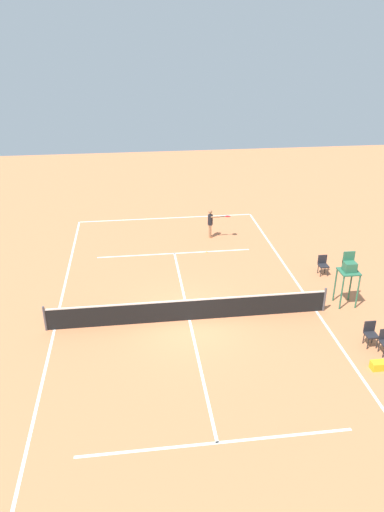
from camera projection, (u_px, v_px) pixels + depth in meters
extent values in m
plane|color=#D37A4C|center=(189.00, 320.00, 19.45)|extent=(60.00, 60.00, 0.00)
cube|color=white|center=(166.00, 218.00, 29.98)|extent=(10.75, 0.10, 0.01)
cube|color=white|center=(316.00, 311.00, 20.07)|extent=(0.10, 23.49, 0.01)
cube|color=white|center=(54.00, 329.00, 18.83)|extent=(0.10, 23.49, 0.01)
cube|color=white|center=(174.00, 253.00, 25.24)|extent=(8.06, 0.10, 0.01)
cube|color=white|center=(217.00, 443.00, 13.66)|extent=(8.06, 0.10, 0.01)
cube|color=white|center=(189.00, 320.00, 19.45)|extent=(0.10, 12.92, 0.01)
cylinder|color=#4C4C51|center=(324.00, 300.00, 19.88)|extent=(0.10, 0.10, 1.07)
cylinder|color=#4C4C51|center=(45.00, 319.00, 18.57)|extent=(0.10, 0.10, 1.07)
cube|color=black|center=(189.00, 310.00, 19.26)|extent=(11.35, 0.03, 0.91)
cube|color=white|center=(189.00, 300.00, 19.05)|extent=(11.35, 0.04, 0.06)
cylinder|color=#9E704C|center=(210.00, 230.00, 27.15)|extent=(0.12, 0.12, 0.76)
cylinder|color=#9E704C|center=(210.00, 232.00, 26.97)|extent=(0.12, 0.12, 0.76)
cylinder|color=black|center=(210.00, 220.00, 26.77)|extent=(0.28, 0.28, 0.60)
sphere|color=#9E704C|center=(210.00, 212.00, 26.57)|extent=(0.22, 0.22, 0.22)
cylinder|color=#9E704C|center=(210.00, 218.00, 26.92)|extent=(0.09, 0.09, 0.53)
cylinder|color=#9E704C|center=(216.00, 217.00, 26.53)|extent=(0.53, 0.09, 0.09)
cylinder|color=black|center=(223.00, 217.00, 26.58)|extent=(0.26, 0.04, 0.04)
ellipsoid|color=red|center=(228.00, 216.00, 26.61)|extent=(0.32, 0.28, 0.04)
sphere|color=#CCE033|center=(207.00, 252.00, 25.33)|extent=(0.07, 0.07, 0.07)
cylinder|color=#2D6B4C|center=(358.00, 292.00, 19.97)|extent=(0.07, 0.07, 1.55)
cylinder|color=#2D6B4C|center=(342.00, 293.00, 19.89)|extent=(0.07, 0.07, 1.55)
cylinder|color=#2D6B4C|center=(351.00, 284.00, 20.60)|extent=(0.07, 0.07, 1.55)
cylinder|color=#2D6B4C|center=(335.00, 285.00, 20.52)|extent=(0.07, 0.07, 1.55)
cube|color=#2D6B4C|center=(349.00, 272.00, 19.90)|extent=(0.80, 0.80, 0.06)
cube|color=#2D6B4C|center=(350.00, 267.00, 19.80)|extent=(0.50, 0.44, 0.40)
cube|color=#2D6B4C|center=(349.00, 257.00, 19.83)|extent=(0.50, 0.06, 0.50)
cylinder|color=#262626|center=(384.00, 352.00, 17.13)|extent=(0.04, 0.04, 0.45)
cylinder|color=#262626|center=(379.00, 346.00, 17.45)|extent=(0.04, 0.04, 0.45)
cylinder|color=#262626|center=(328.00, 272.00, 22.82)|extent=(0.04, 0.04, 0.45)
cylinder|color=#262626|center=(321.00, 272.00, 22.78)|extent=(0.04, 0.04, 0.45)
cylinder|color=#262626|center=(325.00, 269.00, 23.14)|extent=(0.04, 0.04, 0.45)
cylinder|color=#262626|center=(318.00, 269.00, 23.10)|extent=(0.04, 0.04, 0.45)
cube|color=#232328|center=(323.00, 266.00, 22.85)|extent=(0.44, 0.44, 0.06)
cube|color=#232328|center=(322.00, 259.00, 22.94)|extent=(0.44, 0.04, 0.44)
cylinder|color=#262626|center=(377.00, 343.00, 17.63)|extent=(0.04, 0.04, 0.45)
cylinder|color=#262626|center=(368.00, 344.00, 17.59)|extent=(0.04, 0.04, 0.45)
cylinder|color=#262626|center=(372.00, 338.00, 17.94)|extent=(0.04, 0.04, 0.45)
cylinder|color=#262626|center=(364.00, 338.00, 17.90)|extent=(0.04, 0.04, 0.45)
cube|color=#232328|center=(371.00, 335.00, 17.66)|extent=(0.44, 0.44, 0.06)
cube|color=#232328|center=(370.00, 326.00, 17.75)|extent=(0.44, 0.04, 0.44)
cube|color=yellow|center=(382.00, 365.00, 16.59)|extent=(0.76, 0.32, 0.30)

